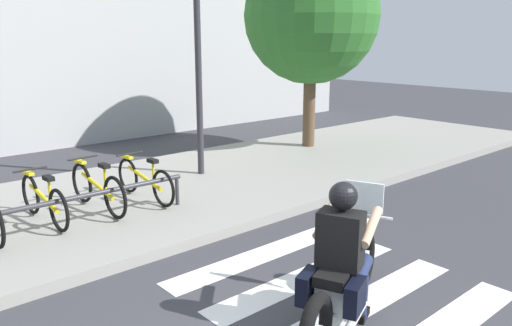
{
  "coord_description": "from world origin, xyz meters",
  "views": [
    {
      "loc": [
        -2.65,
        -2.04,
        2.69
      ],
      "look_at": [
        2.13,
        3.39,
        0.9
      ],
      "focal_mm": 35.56,
      "sensor_mm": 36.0,
      "label": 1
    }
  ],
  "objects_px": {
    "rider": "(343,245)",
    "street_lamp": "(197,29)",
    "motorcycle": "(344,278)",
    "bicycle_3": "(145,180)",
    "bicycle_2": "(97,188)",
    "bicycle_1": "(44,200)",
    "tree_near_rack": "(311,16)",
    "bike_rack": "(87,198)"
  },
  "relations": [
    {
      "from": "rider",
      "to": "street_lamp",
      "type": "bearing_deg",
      "value": 68.74
    },
    {
      "from": "rider",
      "to": "motorcycle",
      "type": "bearing_deg",
      "value": 19.78
    },
    {
      "from": "bicycle_3",
      "to": "bicycle_2",
      "type": "bearing_deg",
      "value": -179.92
    },
    {
      "from": "rider",
      "to": "bicycle_2",
      "type": "xyz_separation_m",
      "value": [
        -0.45,
        4.3,
        -0.33
      ]
    },
    {
      "from": "bicycle_1",
      "to": "street_lamp",
      "type": "xyz_separation_m",
      "value": [
        3.21,
        0.74,
        2.36
      ]
    },
    {
      "from": "bicycle_1",
      "to": "bicycle_3",
      "type": "distance_m",
      "value": 1.59
    },
    {
      "from": "bicycle_1",
      "to": "bicycle_3",
      "type": "bearing_deg",
      "value": 0.02
    },
    {
      "from": "motorcycle",
      "to": "rider",
      "type": "distance_m",
      "value": 0.38
    },
    {
      "from": "street_lamp",
      "to": "bicycle_1",
      "type": "bearing_deg",
      "value": -166.97
    },
    {
      "from": "bicycle_2",
      "to": "tree_near_rack",
      "type": "relative_size",
      "value": 0.36
    },
    {
      "from": "bicycle_2",
      "to": "bicycle_3",
      "type": "relative_size",
      "value": 1.03
    },
    {
      "from": "rider",
      "to": "bicycle_2",
      "type": "distance_m",
      "value": 4.33
    },
    {
      "from": "bicycle_1",
      "to": "bicycle_2",
      "type": "distance_m",
      "value": 0.79
    },
    {
      "from": "bicycle_3",
      "to": "bike_rack",
      "type": "height_order",
      "value": "bicycle_3"
    },
    {
      "from": "bicycle_2",
      "to": "street_lamp",
      "type": "bearing_deg",
      "value": 17.1
    },
    {
      "from": "bike_rack",
      "to": "tree_near_rack",
      "type": "distance_m",
      "value": 6.99
    },
    {
      "from": "bike_rack",
      "to": "tree_near_rack",
      "type": "xyz_separation_m",
      "value": [
        6.26,
        1.7,
        2.61
      ]
    },
    {
      "from": "motorcycle",
      "to": "tree_near_rack",
      "type": "distance_m",
      "value": 8.07
    },
    {
      "from": "bicycle_1",
      "to": "street_lamp",
      "type": "distance_m",
      "value": 4.05
    },
    {
      "from": "bicycle_1",
      "to": "bicycle_3",
      "type": "xyz_separation_m",
      "value": [
        1.59,
        0.0,
        -0.0
      ]
    },
    {
      "from": "bicycle_3",
      "to": "street_lamp",
      "type": "xyz_separation_m",
      "value": [
        1.62,
        0.74,
        2.37
      ]
    },
    {
      "from": "street_lamp",
      "to": "tree_near_rack",
      "type": "distance_m",
      "value": 3.48
    },
    {
      "from": "rider",
      "to": "bicycle_3",
      "type": "relative_size",
      "value": 0.88
    },
    {
      "from": "motorcycle",
      "to": "tree_near_rack",
      "type": "height_order",
      "value": "tree_near_rack"
    },
    {
      "from": "motorcycle",
      "to": "bicycle_3",
      "type": "xyz_separation_m",
      "value": [
        0.27,
        4.27,
        0.01
      ]
    },
    {
      "from": "tree_near_rack",
      "to": "bike_rack",
      "type": "bearing_deg",
      "value": -164.82
    },
    {
      "from": "rider",
      "to": "bicycle_3",
      "type": "height_order",
      "value": "rider"
    },
    {
      "from": "bicycle_3",
      "to": "tree_near_rack",
      "type": "height_order",
      "value": "tree_near_rack"
    },
    {
      "from": "bicycle_2",
      "to": "bike_rack",
      "type": "relative_size",
      "value": 0.57
    },
    {
      "from": "motorcycle",
      "to": "bicycle_1",
      "type": "bearing_deg",
      "value": 107.16
    },
    {
      "from": "motorcycle",
      "to": "bicycle_3",
      "type": "distance_m",
      "value": 4.28
    },
    {
      "from": "bike_rack",
      "to": "tree_near_rack",
      "type": "bearing_deg",
      "value": 15.18
    },
    {
      "from": "bicycle_1",
      "to": "tree_near_rack",
      "type": "bearing_deg",
      "value": 9.74
    },
    {
      "from": "bike_rack",
      "to": "street_lamp",
      "type": "xyz_separation_m",
      "value": [
        2.81,
        1.3,
        2.29
      ]
    },
    {
      "from": "bike_rack",
      "to": "bicycle_3",
      "type": "bearing_deg",
      "value": 25.05
    },
    {
      "from": "bicycle_3",
      "to": "street_lamp",
      "type": "relative_size",
      "value": 0.35
    },
    {
      "from": "bike_rack",
      "to": "tree_near_rack",
      "type": "relative_size",
      "value": 0.63
    },
    {
      "from": "bike_rack",
      "to": "motorcycle",
      "type": "bearing_deg",
      "value": -76.06
    },
    {
      "from": "motorcycle",
      "to": "bike_rack",
      "type": "xyz_separation_m",
      "value": [
        -0.92,
        3.72,
        0.09
      ]
    },
    {
      "from": "bicycle_1",
      "to": "bike_rack",
      "type": "distance_m",
      "value": 0.69
    },
    {
      "from": "bicycle_2",
      "to": "bike_rack",
      "type": "distance_m",
      "value": 0.68
    },
    {
      "from": "motorcycle",
      "to": "street_lamp",
      "type": "distance_m",
      "value": 5.86
    }
  ]
}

